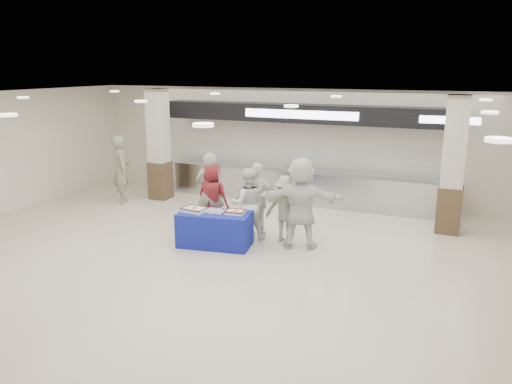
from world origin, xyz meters
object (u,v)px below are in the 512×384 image
at_px(chef_short, 257,201).
at_px(soldier_b, 286,209).
at_px(sheet_cake_right, 235,212).
at_px(soldier_bg, 121,169).
at_px(sheet_cake_left, 195,209).
at_px(soldier_a, 210,191).
at_px(civilian_maroon, 212,197).
at_px(civilian_white, 301,203).
at_px(cupcake_tray, 215,211).
at_px(chef_tall, 248,204).
at_px(display_table, 215,229).

distance_m(chef_short, soldier_b, 0.69).
relative_size(sheet_cake_right, soldier_bg, 0.22).
bearing_deg(sheet_cake_left, soldier_a, 99.70).
distance_m(soldier_a, soldier_bg, 3.69).
bearing_deg(civilian_maroon, civilian_white, 174.53).
bearing_deg(soldier_a, civilian_white, 159.05).
height_order(sheet_cake_left, civilian_maroon, civilian_maroon).
bearing_deg(soldier_bg, cupcake_tray, -159.27).
distance_m(sheet_cake_left, chef_tall, 1.22).
bearing_deg(civilian_maroon, soldier_a, -2.62).
distance_m(civilian_maroon, chef_tall, 1.06).
bearing_deg(civilian_white, sheet_cake_left, 3.16).
distance_m(chef_tall, soldier_b, 0.86).
relative_size(display_table, chef_short, 0.90).
bearing_deg(sheet_cake_left, soldier_b, 29.71).
relative_size(cupcake_tray, civilian_white, 0.21).
xyz_separation_m(display_table, sheet_cake_right, (0.45, 0.11, 0.42)).
xyz_separation_m(cupcake_tray, soldier_a, (-0.62, 0.95, 0.15)).
height_order(sheet_cake_right, chef_tall, chef_tall).
height_order(soldier_a, soldier_b, soldier_a).
xyz_separation_m(civilian_maroon, chef_tall, (1.03, -0.25, 0.00)).
distance_m(soldier_a, chef_short, 1.26).
relative_size(chef_tall, civilian_white, 0.82).
xyz_separation_m(display_table, sheet_cake_left, (-0.44, -0.09, 0.43)).
xyz_separation_m(civilian_maroon, soldier_a, (-0.05, 0.01, 0.12)).
bearing_deg(civilian_white, sheet_cake_right, 6.95).
xyz_separation_m(civilian_maroon, civilian_white, (2.30, -0.34, 0.18)).
height_order(sheet_cake_right, soldier_bg, soldier_bg).
bearing_deg(soldier_a, chef_short, 163.31).
relative_size(sheet_cake_right, chef_short, 0.25).
distance_m(cupcake_tray, civilian_maroon, 1.10).
xyz_separation_m(sheet_cake_right, cupcake_tray, (-0.45, -0.07, -0.01)).
distance_m(sheet_cake_left, sheet_cake_right, 0.91).
bearing_deg(display_table, soldier_a, 113.23).
height_order(soldier_a, soldier_bg, soldier_bg).
bearing_deg(cupcake_tray, soldier_bg, 152.61).
height_order(sheet_cake_right, chef_short, chef_short).
bearing_deg(soldier_b, chef_tall, 11.42).
bearing_deg(display_table, civilian_white, 11.23).
bearing_deg(sheet_cake_right, civilian_white, 22.44).
relative_size(sheet_cake_left, sheet_cake_right, 1.23).
bearing_deg(civilian_maroon, cupcake_tray, 123.73).
distance_m(sheet_cake_left, soldier_b, 2.01).
distance_m(cupcake_tray, civilian_white, 1.85).
xyz_separation_m(display_table, chef_short, (0.63, 0.90, 0.49)).
height_order(cupcake_tray, chef_tall, chef_tall).
height_order(sheet_cake_right, civilian_maroon, civilian_maroon).
bearing_deg(soldier_bg, soldier_b, -145.02).
bearing_deg(chef_short, soldier_bg, -27.12).
bearing_deg(chef_short, soldier_a, -16.16).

